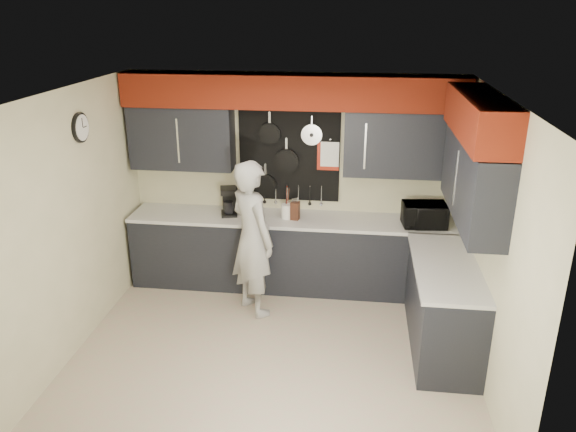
# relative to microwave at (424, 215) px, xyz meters

# --- Properties ---
(ground) EXTENTS (4.00, 4.00, 0.00)m
(ground) POSITION_rel_microwave_xyz_m (-1.56, -1.37, -1.06)
(ground) COLOR tan
(ground) RESTS_ON ground
(back_wall_assembly) EXTENTS (4.00, 0.36, 2.60)m
(back_wall_assembly) POSITION_rel_microwave_xyz_m (-1.55, 0.23, 0.95)
(back_wall_assembly) COLOR beige
(back_wall_assembly) RESTS_ON ground
(right_wall_assembly) EXTENTS (0.36, 3.50, 2.60)m
(right_wall_assembly) POSITION_rel_microwave_xyz_m (0.29, -1.10, 0.89)
(right_wall_assembly) COLOR beige
(right_wall_assembly) RESTS_ON ground
(left_wall_assembly) EXTENTS (0.05, 3.50, 2.60)m
(left_wall_assembly) POSITION_rel_microwave_xyz_m (-3.56, -1.35, 0.28)
(left_wall_assembly) COLOR beige
(left_wall_assembly) RESTS_ON ground
(base_cabinets) EXTENTS (3.95, 2.20, 0.92)m
(base_cabinets) POSITION_rel_microwave_xyz_m (-1.07, -0.24, -0.60)
(base_cabinets) COLOR black
(base_cabinets) RESTS_ON ground
(microwave) EXTENTS (0.52, 0.39, 0.27)m
(microwave) POSITION_rel_microwave_xyz_m (0.00, 0.00, 0.00)
(microwave) COLOR black
(microwave) RESTS_ON base_cabinets
(knife_block) EXTENTS (0.11, 0.11, 0.22)m
(knife_block) POSITION_rel_microwave_xyz_m (-1.50, 0.03, -0.03)
(knife_block) COLOR #3B1E12
(knife_block) RESTS_ON base_cabinets
(utensil_crock) EXTENTS (0.13, 0.13, 0.17)m
(utensil_crock) POSITION_rel_microwave_xyz_m (-1.60, 0.06, -0.05)
(utensil_crock) COLOR white
(utensil_crock) RESTS_ON base_cabinets
(coffee_maker) EXTENTS (0.24, 0.27, 0.34)m
(coffee_maker) POSITION_rel_microwave_xyz_m (-2.31, 0.10, 0.04)
(coffee_maker) COLOR black
(coffee_maker) RESTS_ON base_cabinets
(person) EXTENTS (0.76, 0.77, 1.79)m
(person) POSITION_rel_microwave_xyz_m (-1.91, -0.56, -0.16)
(person) COLOR #AAA9A7
(person) RESTS_ON ground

